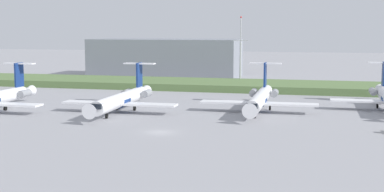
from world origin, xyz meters
name	(u,v)px	position (x,y,z in m)	size (l,w,h in m)	color
ground_plane	(200,105)	(0.00, 30.00, 0.00)	(500.00, 500.00, 0.00)	#939399
grass_berm	(226,85)	(0.00, 62.14, 0.92)	(320.00, 20.00, 1.83)	#597542
regional_jet_third	(122,99)	(-13.16, 18.04, 2.54)	(22.81, 31.00, 9.00)	white
regional_jet_fourth	(260,99)	(13.13, 24.75, 2.54)	(22.81, 31.00, 9.00)	white
antenna_mast	(241,57)	(2.58, 71.35, 8.19)	(4.40, 0.50, 19.60)	#B2B2B7
distant_hangar	(166,58)	(-25.52, 91.68, 6.31)	(49.08, 20.84, 12.61)	gray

